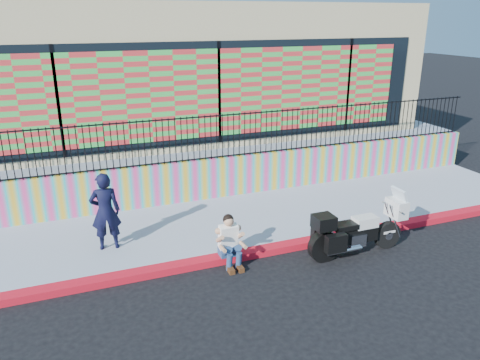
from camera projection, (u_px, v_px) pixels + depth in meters
name	position (u px, v px, depth m)	size (l,w,h in m)	color
ground	(281.00, 250.00, 10.29)	(90.00, 90.00, 0.00)	black
red_curb	(282.00, 247.00, 10.26)	(16.00, 0.30, 0.15)	#B10C29
sidewalk	(253.00, 219.00, 11.71)	(16.00, 3.00, 0.15)	#98A0B7
mural_wall	(230.00, 176.00, 12.91)	(16.00, 0.20, 1.10)	#EA3D88
metal_fence	(230.00, 135.00, 12.53)	(15.80, 0.04, 1.20)	black
elevated_platform	(183.00, 137.00, 17.42)	(16.00, 10.00, 1.25)	#98A0B7
storefront_building	(182.00, 65.00, 16.36)	(14.00, 8.06, 4.00)	tan
police_motorcycle	(356.00, 230.00, 9.94)	(2.22, 0.74, 1.38)	black
police_officer	(105.00, 211.00, 9.81)	(0.62, 0.41, 1.70)	black
seated_man	(231.00, 246.00, 9.53)	(0.54, 0.71, 1.06)	navy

